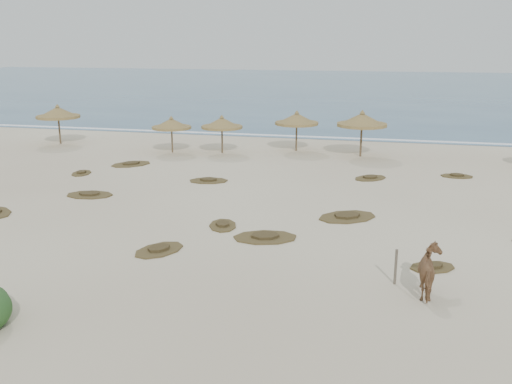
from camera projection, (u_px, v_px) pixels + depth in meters
The scene contains 21 objects.
ground at pixel (241, 255), 20.46m from camera, with size 160.00×160.00×0.00m, color beige.
ocean at pixel (361, 88), 90.95m from camera, with size 200.00×100.00×0.01m, color navy.
foam_line at pixel (325, 138), 44.89m from camera, with size 70.00×0.60×0.01m, color white.
palapa_0 at pixel (58, 113), 41.64m from camera, with size 3.23×3.23×2.94m.
palapa_1 at pixel (171, 124), 38.53m from camera, with size 3.51×3.51×2.51m.
palapa_2 at pixel (222, 123), 38.29m from camera, with size 3.66×3.66×2.61m.
palapa_3 at pixel (297, 119), 39.05m from camera, with size 3.08×3.08×2.81m.
palapa_4 at pixel (362, 120), 37.10m from camera, with size 4.26×4.26×3.07m.
horse at pixel (431, 272), 17.09m from camera, with size 0.79×1.74×1.47m, color brown.
fence_post_near at pixel (396, 267), 17.89m from camera, with size 0.09×0.09×1.16m, color brown.
scrub_1 at pixel (90, 194), 28.25m from camera, with size 2.50×1.78×0.16m.
scrub_2 at pixel (223, 225), 23.60m from camera, with size 1.58×1.99×0.16m.
scrub_3 at pixel (347, 216), 24.74m from camera, with size 3.18×2.96×0.16m.
scrub_6 at pixel (131, 164), 35.18m from camera, with size 2.89×2.92×0.16m.
scrub_7 at pixel (370, 178), 31.66m from camera, with size 2.32×2.30×0.16m.
scrub_8 at pixel (81, 173), 32.81m from camera, with size 1.33×1.77×0.16m.
scrub_9 at pixel (265, 237), 22.18m from camera, with size 2.88×2.28×0.16m.
scrub_10 at pixel (457, 176), 32.11m from camera, with size 1.83×1.23×0.16m.
scrub_11 at pixel (159, 249), 20.85m from camera, with size 2.12×2.42×0.16m.
scrub_12 at pixel (432, 267), 19.27m from camera, with size 1.89×1.65×0.16m.
scrub_13 at pixel (209, 180), 31.08m from camera, with size 2.37×1.81×0.16m.
Camera 1 is at (4.92, -18.53, 7.49)m, focal length 40.00 mm.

